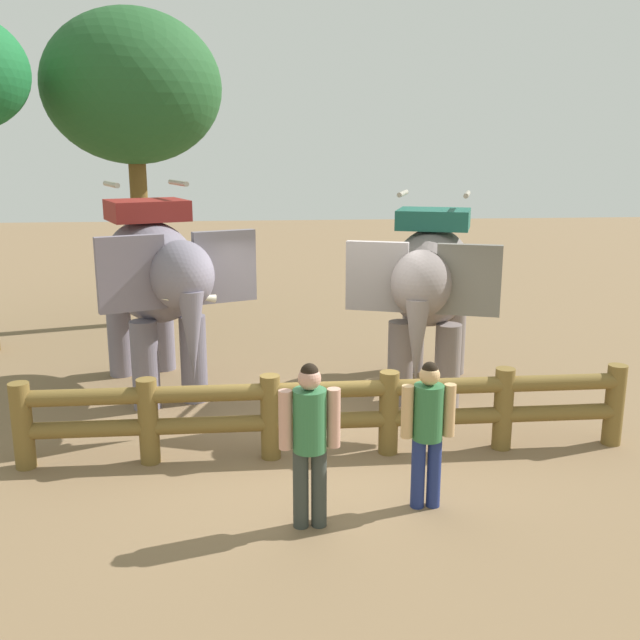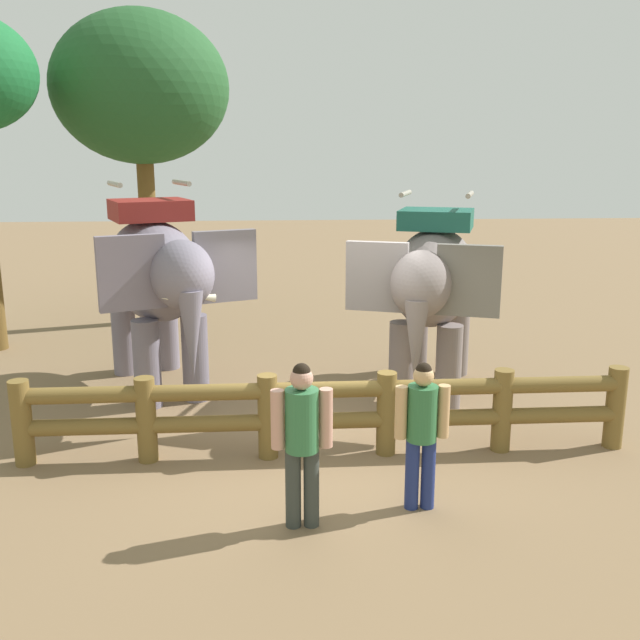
{
  "view_description": "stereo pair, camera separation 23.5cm",
  "coord_description": "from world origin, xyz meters",
  "views": [
    {
      "loc": [
        -0.88,
        -8.24,
        3.67
      ],
      "look_at": [
        0.0,
        1.16,
        1.4
      ],
      "focal_mm": 39.83,
      "sensor_mm": 36.0,
      "label": 1
    },
    {
      "loc": [
        -0.64,
        -8.26,
        3.67
      ],
      "look_at": [
        0.0,
        1.16,
        1.4
      ],
      "focal_mm": 39.83,
      "sensor_mm": 36.0,
      "label": 2
    }
  ],
  "objects": [
    {
      "name": "ground_plane",
      "position": [
        0.0,
        0.0,
        0.0
      ],
      "size": [
        60.0,
        60.0,
        0.0
      ],
      "primitive_type": "plane",
      "color": "#7E6345"
    },
    {
      "name": "log_fence",
      "position": [
        -0.0,
        -0.16,
        0.6
      ],
      "size": [
        7.49,
        0.27,
        1.05
      ],
      "color": "brown",
      "rests_on": "ground"
    },
    {
      "name": "elephant_near_left",
      "position": [
        -2.38,
        2.45,
        1.81
      ],
      "size": [
        2.76,
        3.83,
        3.22
      ],
      "color": "slate",
      "rests_on": "ground"
    },
    {
      "name": "elephant_center",
      "position": [
        1.75,
        2.06,
        1.72
      ],
      "size": [
        2.53,
        3.66,
        3.07
      ],
      "color": "slate",
      "rests_on": "ground"
    },
    {
      "name": "tourist_woman_in_black",
      "position": [
        0.86,
        -1.54,
        0.92
      ],
      "size": [
        0.56,
        0.31,
        1.59
      ],
      "color": "navy",
      "rests_on": "ground"
    },
    {
      "name": "tourist_man_in_blue",
      "position": [
        -0.38,
        -1.83,
        0.98
      ],
      "size": [
        0.6,
        0.33,
        1.7
      ],
      "color": "#333934",
      "rests_on": "ground"
    },
    {
      "name": "tree_back_center",
      "position": [
        -3.26,
        7.1,
        4.86
      ],
      "size": [
        3.59,
        3.59,
        6.43
      ],
      "color": "brown",
      "rests_on": "ground"
    }
  ]
}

